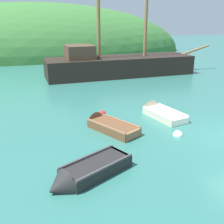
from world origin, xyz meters
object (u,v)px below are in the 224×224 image
at_px(sailing_ship, 118,68).
at_px(rowboat_center, 86,174).
at_px(rowboat_near_dock, 159,113).
at_px(rowboat_far, 106,126).
at_px(buoy_red, 102,113).
at_px(buoy_white, 178,135).

xyz_separation_m(sailing_ship, rowboat_center, (-6.64, -14.75, -0.46)).
xyz_separation_m(rowboat_near_dock, rowboat_far, (-3.17, -0.81, 0.01)).
height_order(rowboat_center, buoy_red, rowboat_center).
relative_size(sailing_ship, buoy_red, 45.00).
distance_m(buoy_red, buoy_white, 4.42).
xyz_separation_m(rowboat_far, buoy_red, (0.44, 2.03, -0.12)).
height_order(buoy_red, buoy_white, buoy_white).
distance_m(sailing_ship, buoy_white, 13.05).
bearing_deg(sailing_ship, rowboat_center, -113.84).
relative_size(rowboat_center, buoy_white, 7.10).
distance_m(rowboat_near_dock, buoy_white, 2.61).
relative_size(rowboat_near_dock, rowboat_center, 0.99).
height_order(rowboat_far, buoy_red, rowboat_far).
bearing_deg(rowboat_center, rowboat_near_dock, -162.75).
xyz_separation_m(sailing_ship, rowboat_near_dock, (-1.61, -10.30, -0.50)).
relative_size(sailing_ship, rowboat_near_dock, 5.05).
relative_size(sailing_ship, rowboat_far, 4.92).
relative_size(rowboat_far, buoy_red, 9.15).
xyz_separation_m(rowboat_near_dock, rowboat_center, (-5.04, -4.44, 0.03)).
xyz_separation_m(sailing_ship, rowboat_far, (-4.78, -11.11, -0.48)).
bearing_deg(buoy_white, rowboat_far, 147.04).
height_order(rowboat_near_dock, buoy_white, rowboat_near_dock).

